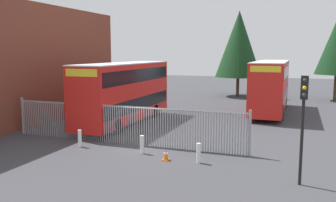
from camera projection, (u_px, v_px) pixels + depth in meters
name	position (u px, v px, depth m)	size (l,w,h in m)	color
ground_plane	(186.00, 120.00, 27.41)	(100.00, 100.00, 0.00)	#3D3D42
palisade_fence	(123.00, 123.00, 20.26)	(14.35, 0.14, 2.35)	gray
double_decker_bus_near_gate	(125.00, 91.00, 25.81)	(2.54, 10.81, 4.42)	red
double_decker_bus_behind_fence_left	(271.00, 85.00, 30.37)	(2.54, 10.81, 4.42)	red
bollard_near_left	(80.00, 138.00, 19.64)	(0.20, 0.20, 0.95)	silver
bollard_center_front	(142.00, 145.00, 18.34)	(0.20, 0.20, 0.95)	silver
bollard_near_right	(199.00, 153.00, 16.79)	(0.20, 0.20, 0.95)	silver
traffic_cone_by_gate	(166.00, 154.00, 17.23)	(0.34, 0.34, 0.59)	orange
traffic_light_kerbside	(303.00, 110.00, 13.67)	(0.28, 0.33, 4.30)	black
tree_tall_back	(239.00, 44.00, 41.37)	(5.34, 5.34, 9.92)	#4C3823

